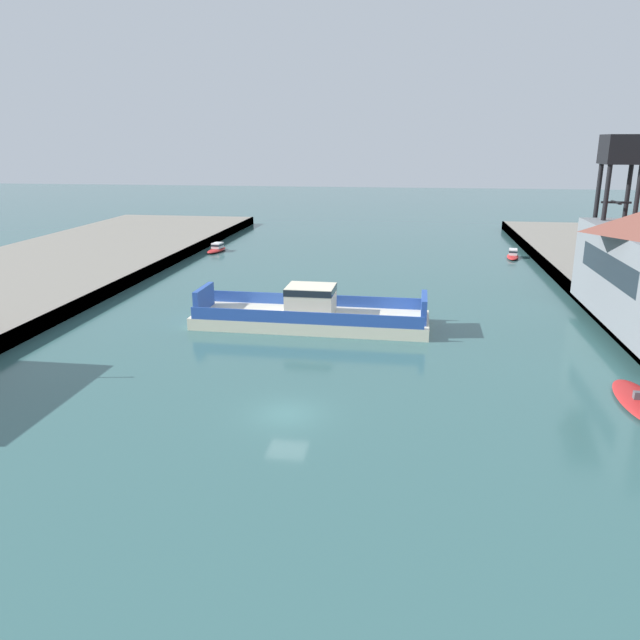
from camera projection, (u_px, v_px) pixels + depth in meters
The scene contains 6 objects.
ground_plane at pixel (287, 414), 38.55m from camera, with size 400.00×400.00×0.00m, color #335B5B.
chain_ferry at pixel (311, 314), 56.75m from camera, with size 21.68×6.89×3.80m.
moored_boat_near_left at pixel (640, 402), 39.86m from camera, with size 2.73×7.89×0.90m.
moored_boat_near_right at pixel (513, 255), 90.06m from camera, with size 2.38×5.45×1.30m.
moored_boat_mid_left at pixel (217, 248), 95.36m from camera, with size 2.48×5.81×1.32m.
crane_tower at pixel (621, 168), 58.91m from camera, with size 3.63×3.63×15.68m.
Camera 1 is at (7.19, -34.67, 16.47)m, focal length 34.47 mm.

